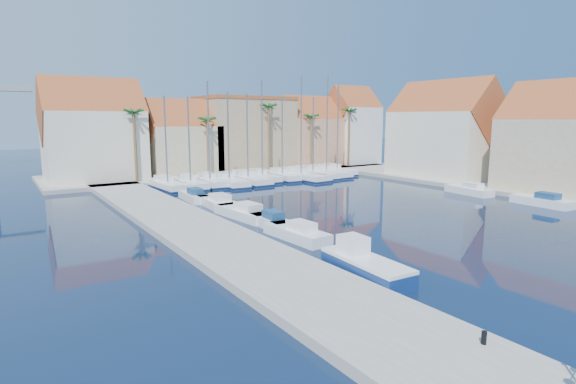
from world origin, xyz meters
TOP-DOWN VIEW (x-y plane):
  - ground at (0.00, 0.00)m, footprint 260.00×260.00m
  - quay_west at (-9.00, 13.50)m, footprint 6.00×77.00m
  - shore_north at (10.00, 48.00)m, footprint 54.00×16.00m
  - shore_east at (32.00, 15.00)m, footprint 12.00×60.00m
  - bollard at (-7.03, -8.18)m, footprint 0.20×0.20m
  - fishing_boat at (-4.81, 0.54)m, footprint 2.34×6.01m
  - motorboat_west_0 at (-3.55, 8.86)m, footprint 2.16×5.97m
  - motorboat_west_1 at (-3.23, 13.08)m, footprint 1.88×5.16m
  - motorboat_west_2 at (-3.39, 17.24)m, footprint 2.74×6.94m
  - motorboat_west_3 at (-3.37, 22.81)m, footprint 2.36×6.60m
  - motorboat_west_4 at (-3.96, 27.57)m, footprint 2.11×5.57m
  - motorboat_east_0 at (23.99, 5.75)m, footprint 2.18×5.86m
  - motorboat_east_1 at (23.99, 13.99)m, footprint 2.42×5.81m
  - sailboat_0 at (-3.88, 36.82)m, footprint 2.70×8.88m
  - sailboat_1 at (-1.07, 36.38)m, footprint 2.65×8.67m
  - sailboat_2 at (1.69, 36.69)m, footprint 2.90×8.75m
  - sailboat_3 at (3.93, 35.74)m, footprint 3.34×9.80m
  - sailboat_4 at (6.97, 36.38)m, footprint 3.01×10.51m
  - sailboat_5 at (9.55, 36.86)m, footprint 2.69×8.70m
  - sailboat_6 at (12.45, 36.25)m, footprint 2.82×8.41m
  - sailboat_7 at (15.01, 35.59)m, footprint 3.49×11.57m
  - sailboat_8 at (17.64, 36.24)m, footprint 2.91×10.58m
  - sailboat_9 at (20.33, 36.40)m, footprint 2.83×10.44m
  - sailboat_10 at (22.97, 37.00)m, footprint 2.26×8.36m
  - building_0 at (-10.00, 47.00)m, footprint 12.30×9.00m
  - building_1 at (2.00, 47.00)m, footprint 10.30×8.00m
  - building_2 at (13.00, 48.00)m, footprint 14.20×10.20m
  - building_3 at (25.00, 47.00)m, footprint 10.30×8.00m
  - building_4 at (34.00, 46.00)m, footprint 8.30×8.00m
  - building_5 at (32.00, 8.00)m, footprint 9.00×12.30m
  - building_6 at (32.00, 24.00)m, footprint 9.00×14.30m
  - palm_0 at (-6.00, 42.00)m, footprint 2.60×2.60m
  - palm_1 at (4.00, 42.00)m, footprint 2.60×2.60m
  - palm_2 at (14.00, 42.00)m, footprint 2.60×2.60m
  - palm_3 at (22.00, 42.00)m, footprint 2.60×2.60m
  - palm_4 at (30.00, 42.00)m, footprint 2.60×2.60m

SIDE VIEW (x-z plane):
  - ground at x=0.00m, z-range 0.00..0.00m
  - quay_west at x=-9.00m, z-range 0.00..0.50m
  - shore_north at x=10.00m, z-range 0.00..0.50m
  - shore_east at x=32.00m, z-range 0.00..0.50m
  - motorboat_west_1 at x=-3.23m, z-range -0.19..1.21m
  - motorboat_west_4 at x=-3.96m, z-range -0.19..1.21m
  - motorboat_east_1 at x=23.99m, z-range -0.19..1.21m
  - motorboat_west_0 at x=-3.55m, z-range -0.19..1.21m
  - motorboat_west_2 at x=-3.39m, z-range -0.19..1.21m
  - motorboat_west_3 at x=-3.37m, z-range -0.19..1.21m
  - motorboat_east_0 at x=23.99m, z-range -0.19..1.21m
  - sailboat_8 at x=17.64m, z-range -5.25..6.38m
  - sailboat_4 at x=6.97m, z-range -5.31..6.45m
  - sailboat_3 at x=3.93m, z-range -5.35..6.51m
  - sailboat_7 at x=15.01m, z-range -6.57..7.74m
  - sailboat_0 at x=-3.88m, z-range -5.05..6.23m
  - sailboat_1 at x=-1.07m, z-range -5.03..6.21m
  - sailboat_6 at x=12.45m, z-range -5.19..6.39m
  - sailboat_9 at x=20.33m, z-range -6.79..8.00m
  - sailboat_2 at x=1.69m, z-range -5.98..7.23m
  - sailboat_5 at x=9.55m, z-range -6.18..7.45m
  - sailboat_10 at x=22.97m, z-range -6.35..7.64m
  - fishing_boat at x=-4.81m, z-range -0.35..1.72m
  - bollard at x=-7.03m, z-range 0.50..0.99m
  - building_1 at x=2.00m, z-range -0.20..10.80m
  - building_3 at x=25.00m, z-range -0.14..11.86m
  - building_5 at x=32.00m, z-range -0.29..12.21m
  - building_2 at x=13.00m, z-range 0.51..12.01m
  - building_6 at x=32.00m, z-range -0.23..13.27m
  - building_0 at x=-10.00m, z-range -0.23..13.27m
  - building_4 at x=34.00m, z-range -0.03..13.97m
  - palm_1 at x=4.00m, z-range 3.56..12.71m
  - palm_3 at x=22.00m, z-range 3.78..13.43m
  - palm_0 at x=-6.00m, z-range 4.00..14.15m
  - palm_4 at x=30.00m, z-range 4.22..14.87m
  - palm_2 at x=14.00m, z-range 4.44..15.59m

